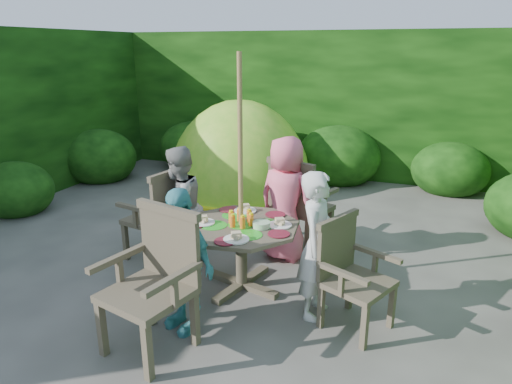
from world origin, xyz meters
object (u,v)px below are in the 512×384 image
(garden_chair_back, at_px, (298,203))
(dome_tent, at_px, (239,187))
(patio_table, at_px, (242,235))
(child_right, at_px, (318,245))
(garden_chair_front, at_px, (155,279))
(parasol_pole, at_px, (241,178))
(garden_chair_left, at_px, (160,214))
(child_front, at_px, (182,260))
(child_back, at_px, (286,199))
(child_left, at_px, (179,208))
(garden_chair_right, at_px, (350,272))

(garden_chair_back, distance_m, dome_tent, 2.59)
(patio_table, relative_size, child_right, 1.06)
(garden_chair_back, height_order, garden_chair_front, garden_chair_front)
(patio_table, bearing_deg, garden_chair_back, 76.14)
(parasol_pole, distance_m, garden_chair_left, 1.24)
(garden_chair_left, xyz_separation_m, child_front, (0.86, -1.05, 0.08))
(garden_chair_left, xyz_separation_m, child_back, (1.26, 0.50, 0.16))
(patio_table, height_order, child_front, child_front)
(parasol_pole, distance_m, child_right, 0.92)
(garden_chair_left, xyz_separation_m, garden_chair_front, (0.78, -1.33, 0.04))
(child_back, xyz_separation_m, child_front, (-0.40, -1.55, -0.07))
(child_right, height_order, child_back, child_back)
(parasol_pole, xyz_separation_m, child_right, (0.77, -0.20, -0.46))
(parasol_pole, height_order, garden_chair_back, parasol_pole)
(garden_chair_back, height_order, dome_tent, dome_tent)
(child_back, xyz_separation_m, dome_tent, (-1.48, 2.28, -0.68))
(parasol_pole, relative_size, child_right, 1.71)
(garden_chair_left, bearing_deg, child_left, 85.46)
(child_right, relative_size, child_front, 1.06)
(patio_table, height_order, parasol_pole, parasol_pole)
(child_back, relative_size, child_front, 1.12)
(child_back, bearing_deg, garden_chair_left, 37.68)
(garden_chair_left, xyz_separation_m, child_left, (0.28, -0.08, 0.12))
(garden_chair_right, distance_m, child_left, 1.91)
(garden_chair_front, bearing_deg, garden_chair_back, 89.49)
(garden_chair_front, relative_size, dome_tent, 0.37)
(patio_table, height_order, garden_chair_right, garden_chair_right)
(dome_tent, bearing_deg, garden_chair_left, -76.77)
(child_back, bearing_deg, patio_table, 91.93)
(garden_chair_front, bearing_deg, patio_table, 89.06)
(child_back, height_order, dome_tent, dome_tent)
(parasol_pole, distance_m, child_front, 0.94)
(child_right, bearing_deg, child_front, 122.49)
(child_right, bearing_deg, garden_chair_right, -99.88)
(child_right, bearing_deg, patio_table, 77.43)
(child_right, height_order, child_front, child_right)
(parasol_pole, distance_m, garden_chair_front, 1.21)
(child_right, xyz_separation_m, child_left, (-1.55, 0.40, 0.00))
(parasol_pole, bearing_deg, child_left, 165.55)
(parasol_pole, distance_m, garden_chair_back, 1.22)
(child_right, bearing_deg, dome_tent, 34.24)
(child_front, bearing_deg, dome_tent, 128.31)
(child_left, height_order, dome_tent, dome_tent)
(garden_chair_back, relative_size, child_right, 0.80)
(garden_chair_back, height_order, child_front, child_front)
(garden_chair_front, relative_size, child_left, 0.82)
(garden_chair_back, relative_size, child_left, 0.80)
(child_back, distance_m, dome_tent, 2.80)
(patio_table, xyz_separation_m, child_left, (-0.78, 0.20, 0.10))
(child_right, distance_m, child_left, 1.60)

